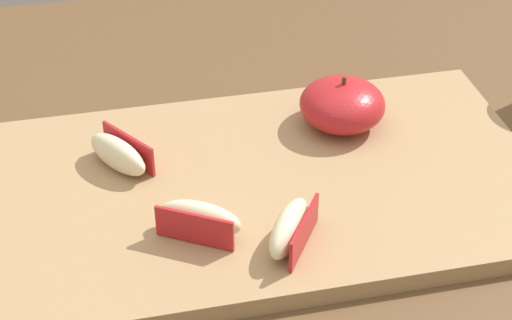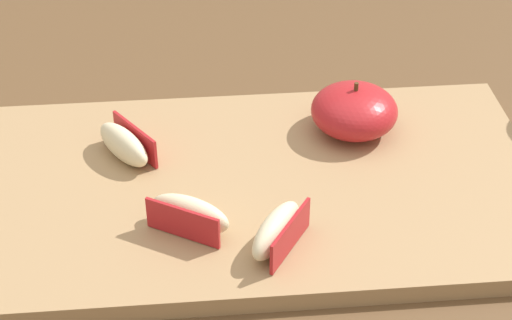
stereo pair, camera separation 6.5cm
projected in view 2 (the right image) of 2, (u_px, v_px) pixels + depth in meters
dining_table at (217, 297)px, 0.71m from camera, size 1.46×0.82×0.72m
cutting_board at (256, 188)px, 0.67m from camera, size 0.46×0.25×0.02m
apple_half_skin_up at (354, 111)px, 0.71m from camera, size 0.07×0.07×0.05m
apple_wedge_back at (190, 214)px, 0.61m from camera, size 0.06×0.05×0.03m
apple_wedge_middle at (125, 144)px, 0.68m from camera, size 0.05×0.06×0.03m
apple_wedge_near_knife at (278, 231)px, 0.59m from camera, size 0.05×0.06×0.03m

